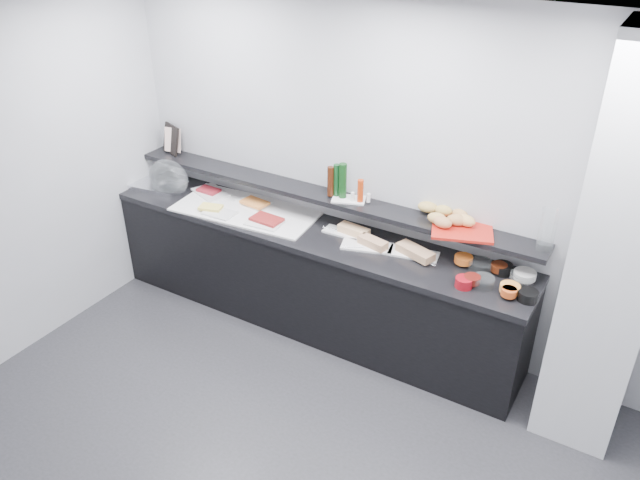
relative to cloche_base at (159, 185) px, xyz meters
The scene contains 56 objects.
back_wall 2.35m from the cloche_base, ahead, with size 5.00×0.02×2.70m, color #ACAEB3.
ceiling 3.35m from the cloche_base, 36.25° to the right, with size 5.00×5.00×0.00m, color white.
column 3.81m from the cloche_base, ahead, with size 0.50×0.50×2.70m, color silver.
buffet_cabinet 1.67m from the cloche_base, ahead, with size 3.60×0.60×0.85m, color black.
counter_top 1.59m from the cloche_base, ahead, with size 3.62×0.62×0.05m, color black.
wall_shelf 1.62m from the cloche_base, ahead, with size 3.60×0.25×0.04m, color black.
cloche_base is the anchor object (origin of this frame).
cloche_dome 0.17m from the cloche_base, ahead, with size 0.40×0.26×0.34m, color silver.
linen_runner 0.96m from the cloche_base, ahead, with size 1.22×0.58×0.01m, color white.
platter_meat_a 0.52m from the cloche_base, 13.61° to the left, with size 0.33×0.22×0.01m, color silver.
food_meat_a 0.50m from the cloche_base, 13.67° to the left, with size 0.19×0.12×0.02m, color maroon.
platter_salmon 0.96m from the cloche_base, ahead, with size 0.28×0.19×0.01m, color white.
food_salmon 0.99m from the cloche_base, ahead, with size 0.23×0.15×0.02m, color orange.
platter_cheese 0.84m from the cloche_base, 10.57° to the right, with size 0.26×0.18×0.01m, color silver.
food_cheese 0.73m from the cloche_base, 10.67° to the right, with size 0.19×0.12×0.02m, color #FDE462.
platter_meat_b 1.25m from the cloche_base, ahead, with size 0.28×0.19×0.01m, color silver.
food_meat_b 1.25m from the cloche_base, ahead, with size 0.25×0.16×0.02m, color maroon.
sandwich_plate_left 1.85m from the cloche_base, ahead, with size 0.31×0.13×0.01m, color white.
sandwich_food_left 1.94m from the cloche_base, ahead, with size 0.25×0.10×0.06m, color #E9B07A.
tongs_left 1.76m from the cloche_base, ahead, with size 0.01×0.01×0.16m, color silver.
sandwich_plate_mid 2.11m from the cloche_base, ahead, with size 0.39×0.17×0.01m, color white.
sandwich_food_mid 2.15m from the cloche_base, ahead, with size 0.23×0.09×0.06m, color tan.
tongs_mid 2.03m from the cloche_base, ahead, with size 0.01×0.01×0.16m, color silver.
sandwich_plate_right 2.46m from the cloche_base, ahead, with size 0.37×0.16×0.01m, color white.
sandwich_food_right 2.48m from the cloche_base, ahead, with size 0.30×0.11×0.06m, color tan.
tongs_right 2.59m from the cloche_base, ahead, with size 0.01×0.01×0.16m, color silver.
bowl_glass_fruit 2.95m from the cloche_base, ahead, with size 0.17×0.17×0.07m, color silver.
fill_glass_fruit 2.83m from the cloche_base, ahead, with size 0.13×0.13×0.05m, color orange.
bowl_black_jam 3.10m from the cloche_base, ahead, with size 0.14×0.14×0.07m, color black.
fill_black_jam 3.08m from the cloche_base, ahead, with size 0.12×0.12×0.05m, color #541E0C.
bowl_glass_cream 3.25m from the cloche_base, ahead, with size 0.16×0.16×0.07m, color white.
fill_glass_cream 3.26m from the cloche_base, ahead, with size 0.16×0.16×0.05m, color white.
bowl_red_jam 2.93m from the cloche_base, ahead, with size 0.12×0.12×0.07m, color maroon.
fill_red_jam 2.96m from the cloche_base, ahead, with size 0.11×0.11×0.05m, color #4F0F0B.
bowl_glass_salmon 3.03m from the cloche_base, ahead, with size 0.16×0.16×0.07m, color silver.
fill_glass_salmon 3.22m from the cloche_base, ahead, with size 0.13×0.13×0.05m, color #FF993E.
bowl_black_fruit 3.34m from the cloche_base, ahead, with size 0.14×0.14×0.07m, color black.
fill_black_fruit 3.23m from the cloche_base, ahead, with size 0.10×0.10×0.05m, color #C64A1B.
framed_print 0.44m from the cloche_base, 95.32° to the left, with size 0.24×0.02×0.26m, color black.
print_art 0.43m from the cloche_base, 88.28° to the left, with size 0.17×0.00×0.22m, color beige.
condiment_tray 1.87m from the cloche_base, ahead, with size 0.26×0.16×0.01m, color white.
bottle_green_a 1.78m from the cloche_base, ahead, with size 0.05×0.05×0.26m, color #103D19.
bottle_brown 1.74m from the cloche_base, ahead, with size 0.05×0.05×0.24m, color #3A180A.
bottle_green_b 1.84m from the cloche_base, ahead, with size 0.06×0.06×0.28m, color #0E3512.
bottle_hot 1.98m from the cloche_base, ahead, with size 0.05×0.05×0.18m, color #B8340D.
shaker_salt 1.92m from the cloche_base, ahead, with size 0.03×0.03×0.07m, color white.
shaker_pepper 2.03m from the cloche_base, ahead, with size 0.03×0.03×0.07m, color white.
bread_tray 2.80m from the cloche_base, ahead, with size 0.42×0.30×0.02m, color red.
bread_roll_nw 2.50m from the cloche_base, ahead, with size 0.15×0.09×0.08m, color #BA9647.
bread_roll_n 2.62m from the cloche_base, ahead, with size 0.13×0.08×0.08m, color #B89846.
bread_roll_ne 2.74m from the cloche_base, ahead, with size 0.13×0.09×0.08m, color #B47F44.
bread_roll_sw 2.61m from the cloche_base, ahead, with size 0.14×0.09×0.08m, color #B98F46.
bread_roll_s 2.66m from the cloche_base, ahead, with size 0.14×0.09×0.08m, color #B07443.
bread_roll_midw 2.74m from the cloche_base, ahead, with size 0.15×0.09×0.08m, color #AC7841.
bread_roll_mide 2.80m from the cloche_base, ahead, with size 0.14×0.09×0.08m, color tan.
carafe 3.36m from the cloche_base, ahead, with size 0.11×0.11×0.30m, color white.
Camera 1 is at (1.61, -1.99, 3.29)m, focal length 35.00 mm.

